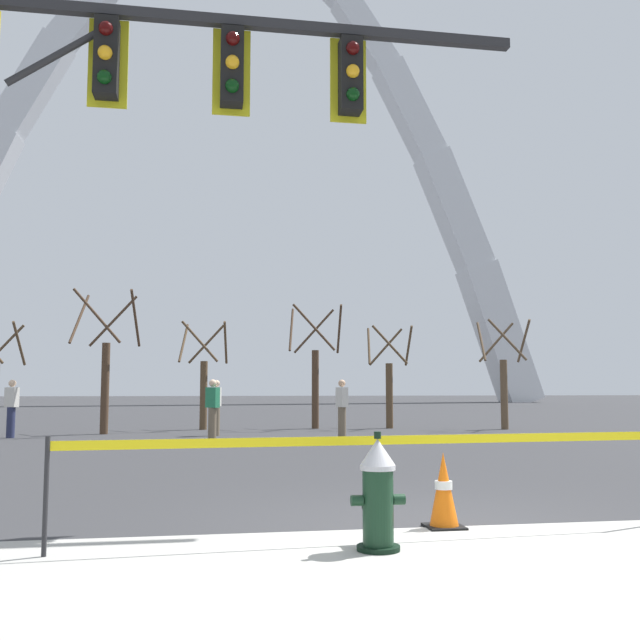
% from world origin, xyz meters
% --- Properties ---
extents(ground_plane, '(240.00, 240.00, 0.00)m').
position_xyz_m(ground_plane, '(0.00, 0.00, 0.00)').
color(ground_plane, '#333335').
extents(fire_hydrant, '(0.46, 0.48, 0.99)m').
position_xyz_m(fire_hydrant, '(-0.69, -0.83, 0.47)').
color(fire_hydrant, black).
rests_on(fire_hydrant, ground).
extents(caution_tape_barrier, '(5.63, 0.41, 0.97)m').
position_xyz_m(caution_tape_barrier, '(-0.60, -0.43, 0.67)').
color(caution_tape_barrier, '#232326').
rests_on(caution_tape_barrier, ground).
extents(traffic_cone_by_hydrant, '(0.36, 0.36, 0.73)m').
position_xyz_m(traffic_cone_by_hydrant, '(0.18, 0.01, 0.36)').
color(traffic_cone_by_hydrant, black).
rests_on(traffic_cone_by_hydrant, ground).
extents(traffic_signal_gantry, '(7.82, 0.44, 6.00)m').
position_xyz_m(traffic_signal_gantry, '(-3.69, 1.20, 4.40)').
color(traffic_signal_gantry, '#232326').
rests_on(traffic_signal_gantry, ground).
extents(monument_arch, '(60.53, 3.30, 47.47)m').
position_xyz_m(monument_arch, '(-0.00, 58.62, 20.90)').
color(monument_arch, silver).
rests_on(monument_arch, ground).
extents(tree_left_mid, '(1.96, 1.97, 4.26)m').
position_xyz_m(tree_left_mid, '(-5.00, 15.29, 1.89)').
color(tree_left_mid, '#473323').
rests_on(tree_left_mid, ground).
extents(tree_center_left, '(1.64, 1.65, 3.54)m').
position_xyz_m(tree_center_left, '(-2.08, 17.13, 1.57)').
color(tree_center_left, brown).
rests_on(tree_center_left, ground).
extents(tree_center_right, '(1.92, 1.93, 4.15)m').
position_xyz_m(tree_center_right, '(1.65, 17.14, 1.85)').
color(tree_center_right, '#473323').
rests_on(tree_center_right, ground).
extents(tree_right_mid, '(1.61, 1.62, 3.47)m').
position_xyz_m(tree_right_mid, '(4.16, 16.85, 1.54)').
color(tree_right_mid, brown).
rests_on(tree_right_mid, ground).
extents(tree_far_right, '(1.68, 1.69, 3.62)m').
position_xyz_m(tree_far_right, '(7.77, 15.66, 1.61)').
color(tree_far_right, brown).
rests_on(tree_far_right, ground).
extents(pedestrian_walking_left, '(0.31, 0.39, 1.59)m').
position_xyz_m(pedestrian_walking_left, '(1.66, 12.54, 0.82)').
color(pedestrian_walking_left, brown).
rests_on(pedestrian_walking_left, ground).
extents(pedestrian_standing_center, '(0.39, 0.33, 1.59)m').
position_xyz_m(pedestrian_standing_center, '(-7.30, 14.02, 0.82)').
color(pedestrian_standing_center, '#232847').
rests_on(pedestrian_standing_center, ground).
extents(pedestrian_walking_right, '(0.31, 0.39, 1.59)m').
position_xyz_m(pedestrian_walking_right, '(-1.73, 14.00, 0.82)').
color(pedestrian_walking_right, brown).
rests_on(pedestrian_walking_right, ground).
extents(pedestrian_near_trees, '(0.39, 0.37, 1.59)m').
position_xyz_m(pedestrian_near_trees, '(-1.86, 12.56, 0.82)').
color(pedestrian_near_trees, brown).
rests_on(pedestrian_near_trees, ground).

